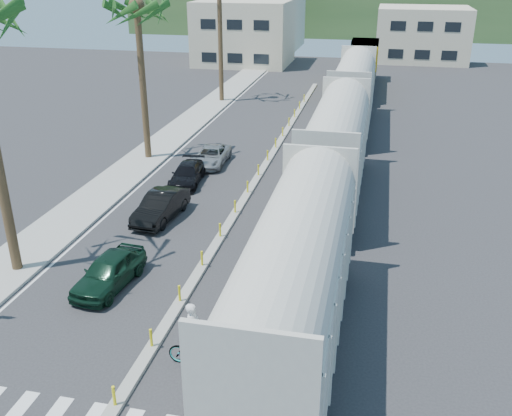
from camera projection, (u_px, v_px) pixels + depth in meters
The scene contains 13 objects.
ground at pixel (129, 387), 18.58m from camera, with size 140.00×140.00×0.00m, color #28282B.
sidewalk at pixel (161, 145), 42.60m from camera, with size 3.00×90.00×0.15m, color gray.
rails at pixel (346, 145), 42.65m from camera, with size 1.56×100.00×0.06m.
median at pixel (258, 176), 36.41m from camera, with size 0.45×60.00×0.85m.
lane_markings at pixel (244, 151), 41.38m from camera, with size 9.42×90.00×0.01m.
freight_train at pixel (343, 125), 37.10m from camera, with size 3.00×60.94×5.85m.
buildings at pixel (290, 23), 82.24m from camera, with size 38.00×27.00×10.00m.
hillside at pixel (349, 0), 105.69m from camera, with size 80.00×20.00×12.00m, color #385628.
car_lead at pixel (109, 271), 24.02m from camera, with size 2.08×4.35×1.43m, color black.
car_second at pixel (161, 206), 30.33m from camera, with size 1.93×4.55×1.46m, color black.
car_third at pixel (187, 174), 35.22m from camera, with size 2.11×4.35×1.22m, color black.
car_rear at pixel (211, 156), 38.54m from camera, with size 2.12×4.38×1.20m, color #96989A.
cyclist at pixel (196, 346), 19.26m from camera, with size 0.87×2.11×2.44m.
Camera 1 is at (7.21, -13.46, 12.78)m, focal length 40.00 mm.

